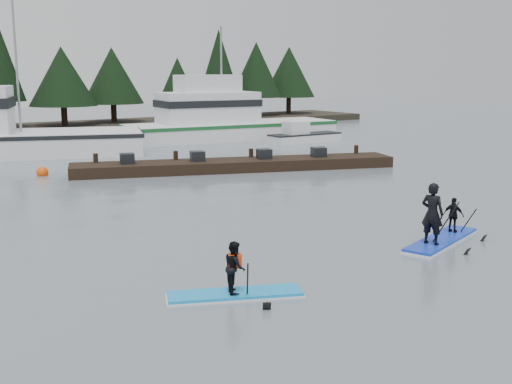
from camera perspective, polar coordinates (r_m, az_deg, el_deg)
ground at (r=17.11m, az=11.49°, el=-6.75°), size 160.00×160.00×0.00m
treeline at (r=54.81m, az=-21.83°, el=4.70°), size 60.00×4.00×8.00m
fishing_boat_medium at (r=48.07m, az=-2.69°, el=5.51°), size 16.23×6.33×9.23m
skiff at (r=46.04m, az=4.37°, el=4.82°), size 5.45×1.71×0.63m
floating_dock at (r=33.04m, az=-1.78°, el=2.42°), size 16.38×7.69×0.55m
buoy_c at (r=47.09m, az=1.67°, el=4.59°), size 0.58×0.58×0.58m
buoy_b at (r=33.10m, az=-18.44°, el=1.39°), size 0.57×0.57×0.57m
buoy_d at (r=34.24m, az=-5.09°, el=2.21°), size 0.60×0.60×0.60m
paddleboard_solo at (r=14.69m, az=-1.89°, el=-7.74°), size 3.11×1.92×1.79m
paddleboard_duo at (r=19.76m, az=16.00°, el=-2.74°), size 3.76×1.95×2.44m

